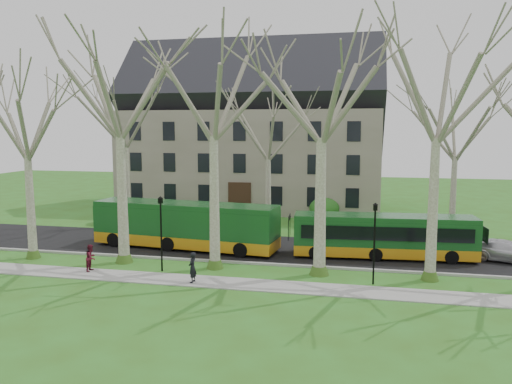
# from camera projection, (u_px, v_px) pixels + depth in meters

# --- Properties ---
(ground) EXTENTS (120.00, 120.00, 0.00)m
(ground) POSITION_uv_depth(u_px,v_px,m) (266.00, 272.00, 28.81)
(ground) COLOR #34611B
(ground) RESTS_ON ground
(sidewalk) EXTENTS (70.00, 2.00, 0.06)m
(sidewalk) POSITION_uv_depth(u_px,v_px,m) (257.00, 285.00, 26.38)
(sidewalk) COLOR gray
(sidewalk) RESTS_ON ground
(road) EXTENTS (80.00, 8.00, 0.06)m
(road) POSITION_uv_depth(u_px,v_px,m) (281.00, 249.00, 34.15)
(road) COLOR black
(road) RESTS_ON ground
(curb) EXTENTS (80.00, 0.25, 0.14)m
(curb) POSITION_uv_depth(u_px,v_px,m) (271.00, 264.00, 30.26)
(curb) COLOR #A5A39E
(curb) RESTS_ON ground
(building) EXTENTS (26.50, 12.20, 16.00)m
(building) POSITION_uv_depth(u_px,v_px,m) (253.00, 130.00, 52.31)
(building) COLOR gray
(building) RESTS_ON ground
(tree_row_verge) EXTENTS (49.00, 7.00, 14.00)m
(tree_row_verge) POSITION_uv_depth(u_px,v_px,m) (268.00, 151.00, 28.22)
(tree_row_verge) COLOR gray
(tree_row_verge) RESTS_ON ground
(tree_row_far) EXTENTS (33.00, 7.00, 12.00)m
(tree_row_far) POSITION_uv_depth(u_px,v_px,m) (276.00, 158.00, 39.00)
(tree_row_far) COLOR gray
(tree_row_far) RESTS_ON ground
(lamp_row) EXTENTS (36.22, 0.22, 4.30)m
(lamp_row) POSITION_uv_depth(u_px,v_px,m) (263.00, 232.00, 27.52)
(lamp_row) COLOR black
(lamp_row) RESTS_ON ground
(hedges) EXTENTS (30.60, 8.60, 2.00)m
(hedges) POSITION_uv_depth(u_px,v_px,m) (244.00, 213.00, 43.23)
(hedges) COLOR #17501B
(hedges) RESTS_ON ground
(bus_lead) EXTENTS (13.17, 4.16, 3.24)m
(bus_lead) POSITION_uv_depth(u_px,v_px,m) (185.00, 225.00, 34.30)
(bus_lead) COLOR #154B1D
(bus_lead) RESTS_ON road
(bus_follow) EXTENTS (11.42, 3.14, 2.82)m
(bus_follow) POSITION_uv_depth(u_px,v_px,m) (384.00, 236.00, 31.77)
(bus_follow) COLOR #154B1D
(bus_follow) RESTS_ON road
(sedan) EXTENTS (4.83, 3.16, 1.30)m
(sedan) POSITION_uv_depth(u_px,v_px,m) (507.00, 251.00, 30.88)
(sedan) COLOR silver
(sedan) RESTS_ON road
(pedestrian_a) EXTENTS (0.44, 0.63, 1.65)m
(pedestrian_a) POSITION_uv_depth(u_px,v_px,m) (192.00, 267.00, 26.65)
(pedestrian_a) COLOR black
(pedestrian_a) RESTS_ON sidewalk
(pedestrian_b) EXTENTS (0.64, 0.79, 1.56)m
(pedestrian_b) POSITION_uv_depth(u_px,v_px,m) (91.00, 258.00, 28.83)
(pedestrian_b) COLOR #541322
(pedestrian_b) RESTS_ON sidewalk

